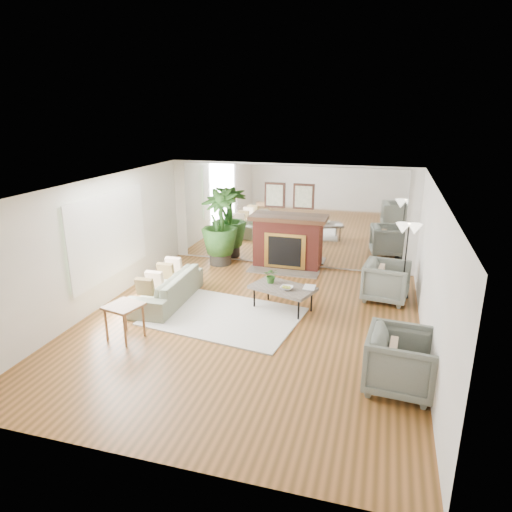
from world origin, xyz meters
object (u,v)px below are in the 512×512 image
(side_table, at_px, (124,310))
(floor_lamp, at_px, (408,235))
(fireplace, at_px, (287,242))
(armchair_back, at_px, (386,281))
(potted_ficus, at_px, (220,225))
(coffee_table, at_px, (283,289))
(armchair_front, at_px, (401,362))
(sofa, at_px, (167,288))

(side_table, distance_m, floor_lamp, 5.59)
(fireplace, relative_size, armchair_back, 2.34)
(potted_ficus, relative_size, floor_lamp, 1.21)
(fireplace, distance_m, coffee_table, 2.48)
(fireplace, height_order, side_table, fireplace)
(coffee_table, bearing_deg, armchair_front, -44.92)
(coffee_table, distance_m, side_table, 2.96)
(fireplace, bearing_deg, side_table, -113.02)
(potted_ficus, bearing_deg, floor_lamp, -12.45)
(sofa, bearing_deg, armchair_front, 65.74)
(fireplace, bearing_deg, armchair_back, -30.33)
(floor_lamp, bearing_deg, armchair_back, -141.49)
(sofa, bearing_deg, coffee_table, 95.01)
(armchair_front, height_order, side_table, armchair_front)
(fireplace, distance_m, floor_lamp, 3.00)
(fireplace, bearing_deg, floor_lamp, -22.52)
(potted_ficus, distance_m, floor_lamp, 4.47)
(sofa, xyz_separation_m, armchair_back, (4.23, 1.31, 0.10))
(coffee_table, height_order, side_table, side_table)
(sofa, height_order, floor_lamp, floor_lamp)
(sofa, relative_size, armchair_front, 2.17)
(armchair_front, bearing_deg, coffee_table, 49.81)
(armchair_front, bearing_deg, floor_lamp, 3.07)
(armchair_front, bearing_deg, potted_ficus, 48.75)
(side_table, bearing_deg, sofa, 91.19)
(sofa, distance_m, potted_ficus, 2.64)
(armchair_back, bearing_deg, armchair_front, -167.96)
(fireplace, xyz_separation_m, coffee_table, (0.46, -2.43, -0.22))
(armchair_back, xyz_separation_m, potted_ficus, (-4.02, 1.23, 0.61))
(fireplace, height_order, potted_ficus, fireplace)
(fireplace, distance_m, armchair_back, 2.75)
(side_table, bearing_deg, coffee_table, 39.26)
(coffee_table, xyz_separation_m, sofa, (-2.32, -0.27, -0.14))
(fireplace, relative_size, potted_ficus, 1.09)
(armchair_front, relative_size, potted_ficus, 0.49)
(fireplace, relative_size, side_table, 3.16)
(armchair_back, distance_m, armchair_front, 3.19)
(fireplace, bearing_deg, sofa, -124.60)
(armchair_back, bearing_deg, floor_lamp, -43.65)
(coffee_table, distance_m, armchair_back, 2.17)
(coffee_table, xyz_separation_m, potted_ficus, (-2.11, 2.27, 0.57))
(sofa, bearing_deg, side_table, -0.38)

